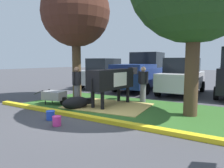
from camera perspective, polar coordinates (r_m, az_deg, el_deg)
ground_plane at (r=7.49m, az=-4.91°, el=-8.15°), size 80.00×80.00×0.00m
grass_island at (r=8.67m, az=2.11°, el=-6.05°), size 7.82×4.04×0.02m
curb_yellow at (r=6.92m, az=-6.96°, el=-8.88°), size 9.02×0.24×0.12m
hay_bedding at (r=8.68m, az=-1.05°, el=-5.94°), size 3.43×2.71×0.04m
shade_tree_left at (r=10.76m, az=-9.80°, el=18.41°), size 3.29×3.29×5.82m
cow_holstein at (r=8.76m, az=0.25°, el=1.30°), size 0.92×3.13×1.56m
calf_lying at (r=8.34m, az=-9.55°, el=-5.04°), size 0.88×1.32×0.48m
person_handler at (r=9.16m, az=-9.47°, el=-0.05°), size 0.34×0.53×1.61m
person_visitor_near at (r=9.56m, az=8.40°, el=0.21°), size 0.52×0.34×1.61m
wheelbarrow at (r=9.30m, az=-15.25°, el=-3.07°), size 1.62×0.74×0.63m
bucket_blue at (r=7.04m, az=-16.29°, el=-8.07°), size 0.29×0.29×0.29m
bucket_pink at (r=6.37m, az=-14.71°, el=-9.57°), size 0.27×0.27×0.28m
hatchback_white at (r=14.92m, az=-2.21°, el=2.93°), size 2.11×4.44×2.02m
pickup_truck_black at (r=13.79m, az=8.21°, el=3.13°), size 2.32×5.45×2.42m
sedan_silver at (r=12.43m, az=18.41°, el=1.93°), size 2.11×4.44×2.02m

